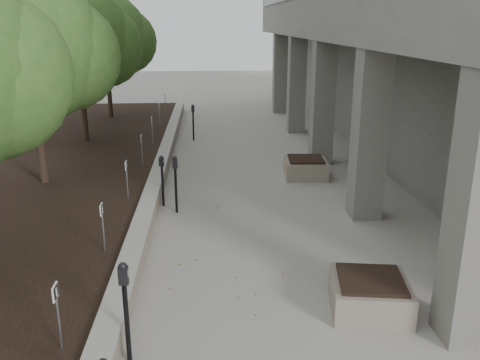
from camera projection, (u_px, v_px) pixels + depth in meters
name	position (u px, v px, depth m)	size (l,w,h in m)	color
retaining_wall	(159.00, 175.00, 14.90)	(0.39, 26.00, 0.50)	gray
planting_bed	(32.00, 179.00, 14.69)	(7.00, 26.00, 0.40)	black
crabapple_tree_3	(33.00, 81.00, 12.91)	(4.60, 4.00, 5.44)	#345F24
crabapple_tree_4	(80.00, 65.00, 17.67)	(4.60, 4.00, 5.44)	#345F24
crabapple_tree_5	(107.00, 56.00, 22.43)	(4.60, 4.00, 5.44)	#345F24
parking_sign_2	(58.00, 317.00, 6.58)	(0.04, 0.22, 0.96)	black
parking_sign_3	(103.00, 228.00, 9.44)	(0.04, 0.22, 0.96)	black
parking_sign_4	(127.00, 180.00, 12.30)	(0.04, 0.22, 0.96)	black
parking_sign_5	(142.00, 150.00, 15.15)	(0.04, 0.22, 0.96)	black
parking_sign_6	(152.00, 130.00, 18.01)	(0.04, 0.22, 0.96)	black
parking_sign_7	(160.00, 115.00, 20.87)	(0.04, 0.22, 0.96)	black
parking_sign_8	(165.00, 104.00, 23.73)	(0.04, 0.22, 0.96)	black
parking_meter_2	(126.00, 313.00, 6.88)	(0.15, 0.11, 1.53)	black
parking_meter_3	(176.00, 185.00, 12.44)	(0.14, 0.10, 1.45)	black
parking_meter_4	(162.00, 181.00, 12.93)	(0.13, 0.09, 1.34)	black
parking_meter_5	(193.00, 123.00, 20.12)	(0.14, 0.10, 1.45)	black
planter_front	(370.00, 294.00, 8.31)	(1.24, 1.24, 0.58)	gray
planter_back	(306.00, 167.00, 15.52)	(1.25, 1.25, 0.59)	gray
berry_scatter	(222.00, 235.00, 11.26)	(3.30, 14.10, 0.02)	maroon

